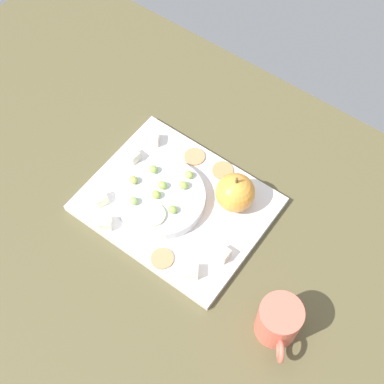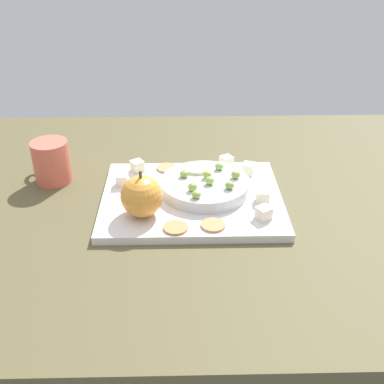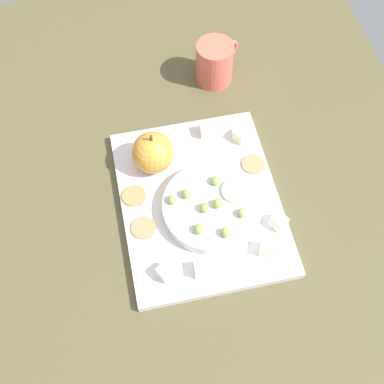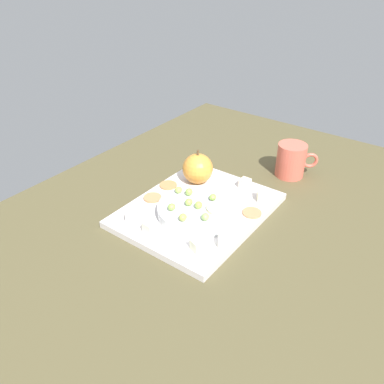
{
  "view_description": "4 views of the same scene",
  "coord_description": "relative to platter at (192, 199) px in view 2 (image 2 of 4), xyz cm",
  "views": [
    {
      "loc": [
        36.37,
        -36.61,
        95.1
      ],
      "look_at": [
        6.11,
        4.53,
        8.15
      ],
      "focal_mm": 51.62,
      "sensor_mm": 36.0,
      "label": 1
    },
    {
      "loc": [
        5.96,
        78.82,
        51.02
      ],
      "look_at": [
        4.27,
        4.83,
        7.82
      ],
      "focal_mm": 45.33,
      "sensor_mm": 36.0,
      "label": 2
    },
    {
      "loc": [
        -35.43,
        12.11,
        79.09
      ],
      "look_at": [
        3.6,
        3.77,
        9.81
      ],
      "focal_mm": 46.79,
      "sensor_mm": 36.0,
      "label": 3
    },
    {
      "loc": [
        -52.14,
        -38.13,
        53.57
      ],
      "look_at": [
        2.06,
        2.2,
        10.63
      ],
      "focal_mm": 36.35,
      "sensor_mm": 36.0,
      "label": 4
    }
  ],
  "objects": [
    {
      "name": "apple_stem",
      "position": [
        8.59,
        6.31,
        8.57
      ],
      "size": [
        0.5,
        0.5,
        1.2
      ],
      "primitive_type": "cylinder",
      "color": "brown",
      "rests_on": "apple_whole"
    },
    {
      "name": "table",
      "position": [
        -4.25,
        -2.24,
        -2.81
      ],
      "size": [
        125.67,
        81.86,
        4.14
      ],
      "primitive_type": "cube",
      "color": "brown",
      "rests_on": "ground"
    },
    {
      "name": "cheese_cube_0",
      "position": [
        -11.96,
        8.09,
        1.86
      ],
      "size": [
        3.05,
        3.05,
        2.22
      ],
      "primitive_type": "cube",
      "rotation": [
        0.0,
        0.0,
        0.54
      ],
      "color": "#F9EBCF",
      "rests_on": "platter"
    },
    {
      "name": "cheese_cube_4",
      "position": [
        -7.31,
        -11.42,
        1.86
      ],
      "size": [
        3.04,
        3.04,
        2.22
      ],
      "primitive_type": "cube",
      "rotation": [
        0.0,
        0.0,
        0.53
      ],
      "color": "white",
      "rests_on": "platter"
    },
    {
      "name": "grape_0",
      "position": [
        -6.71,
        1.77,
        3.74
      ],
      "size": [
        1.69,
        1.52,
        1.47
      ],
      "primitive_type": "ellipsoid",
      "color": "#8AB04F",
      "rests_on": "serving_dish"
    },
    {
      "name": "grape_2",
      "position": [
        -2.9,
        -2.65,
        3.78
      ],
      "size": [
        1.69,
        1.52,
        1.54
      ],
      "primitive_type": "ellipsoid",
      "color": "#96B94C",
      "rests_on": "serving_dish"
    },
    {
      "name": "grape_1",
      "position": [
        -0.67,
        4.75,
        3.69
      ],
      "size": [
        1.69,
        1.52,
        1.37
      ],
      "primitive_type": "ellipsoid",
      "color": "#97B853",
      "rests_on": "serving_dish"
    },
    {
      "name": "cup",
      "position": [
        27.39,
        -8.96,
        3.47
      ],
      "size": [
        7.78,
        9.35,
        8.43
      ],
      "color": "#E0624E",
      "rests_on": "table"
    },
    {
      "name": "serving_dish",
      "position": [
        -2.47,
        -1.48,
        1.88
      ],
      "size": [
        16.44,
        16.44,
        2.26
      ],
      "primitive_type": "cylinder",
      "color": "silver",
      "rests_on": "platter"
    },
    {
      "name": "cheese_cube_3",
      "position": [
        13.12,
        -4.04,
        1.86
      ],
      "size": [
        2.23,
        2.23,
        2.22
      ],
      "primitive_type": "cube",
      "rotation": [
        0.0,
        0.0,
        0.0
      ],
      "color": "#F9E3C1",
      "rests_on": "platter"
    },
    {
      "name": "cracker_1",
      "position": [
        2.91,
        10.77,
        0.95
      ],
      "size": [
        4.08,
        4.08,
        0.4
      ],
      "primitive_type": "cylinder",
      "color": "#B2814D",
      "rests_on": "platter"
    },
    {
      "name": "platter",
      "position": [
        0.0,
        0.0,
        0.0
      ],
      "size": [
        32.84,
        26.28,
        1.49
      ],
      "primitive_type": "cube",
      "color": "silver",
      "rests_on": "table"
    },
    {
      "name": "apple_whole",
      "position": [
        8.59,
        6.31,
        4.36
      ],
      "size": [
        7.22,
        7.22,
        7.22
      ],
      "primitive_type": "sphere",
      "color": "orange",
      "rests_on": "platter"
    },
    {
      "name": "cheese_cube_1",
      "position": [
        10.7,
        -9.85,
        1.86
      ],
      "size": [
        3.09,
        3.09,
        2.22
      ],
      "primitive_type": "cube",
      "rotation": [
        0.0,
        0.0,
        0.61
      ],
      "color": "#F4EFC2",
      "rests_on": "platter"
    },
    {
      "name": "grape_4",
      "position": [
        -3.23,
        0.0,
        3.77
      ],
      "size": [
        1.69,
        1.52,
        1.53
      ],
      "primitive_type": "ellipsoid",
      "color": "#95BE4F",
      "rests_on": "serving_dish"
    },
    {
      "name": "apple_slice_0",
      "position": [
        -1.0,
        -5.74,
        3.31
      ],
      "size": [
        4.69,
        4.69,
        0.6
      ],
      "primitive_type": "cylinder",
      "color": "beige",
      "rests_on": "serving_dish"
    },
    {
      "name": "cracker_0",
      "position": [
        -3.32,
        10.15,
        0.95
      ],
      "size": [
        4.08,
        4.08,
        0.4
      ],
      "primitive_type": "cylinder",
      "color": "tan",
      "rests_on": "platter"
    },
    {
      "name": "cheese_cube_2",
      "position": [
        -12.61,
        2.58,
        1.86
      ],
      "size": [
        2.36,
        2.36,
        2.22
      ],
      "primitive_type": "cube",
      "rotation": [
        0.0,
        0.0,
        1.51
      ],
      "color": "#EFEBC7",
      "rests_on": "platter"
    },
    {
      "name": "grape_7",
      "position": [
        -0.1,
        2.32,
        3.81
      ],
      "size": [
        1.69,
        1.52,
        1.6
      ],
      "primitive_type": "ellipsoid",
      "color": "#8CB54E",
      "rests_on": "serving_dish"
    },
    {
      "name": "cracker_2",
      "position": [
        4.85,
        -10.62,
        0.95
      ],
      "size": [
        4.08,
        4.08,
        0.4
      ],
      "primitive_type": "cylinder",
      "color": "tan",
      "rests_on": "platter"
    },
    {
      "name": "cheese_cube_5",
      "position": [
        -11.42,
        -8.23,
        1.86
      ],
      "size": [
        2.86,
        2.86,
        2.22
      ],
      "primitive_type": "cube",
      "rotation": [
        0.0,
        0.0,
        1.21
      ],
      "color": "#EEEEC7",
      "rests_on": "platter"
    },
    {
      "name": "grape_5",
      "position": [
        -8.17,
        -1.93,
        3.75
      ],
      "size": [
        1.69,
        1.52,
        1.49
      ],
      "primitive_type": "ellipsoid",
      "color": "#9AAB4F",
      "rests_on": "serving_dish"
    },
    {
      "name": "grape_6",
      "position": [
        1.37,
        -2.87,
        3.69
      ],
      "size": [
        1.69,
        1.52,
        1.36
      ],
      "primitive_type": "ellipsoid",
      "color": "#88B04D",
      "rests_on": "serving_dish"
    },
    {
      "name": "grape_3",
      "position": [
        -5.4,
        -5.67,
        3.74
      ],
      "size": [
        1.69,
        1.52,
        1.47
      ],
      "primitive_type": "ellipsoid",
      "color": "#92BA61",
      "rests_on": "serving_dish"
    }
  ]
}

